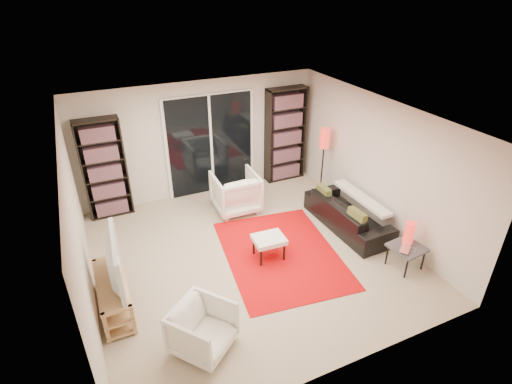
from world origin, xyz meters
TOP-DOWN VIEW (x-y plane):
  - floor at (0.00, 0.00)m, footprint 5.00×5.00m
  - wall_back at (0.00, 2.50)m, footprint 5.00×0.02m
  - wall_front at (0.00, -2.50)m, footprint 5.00×0.02m
  - wall_left at (-2.50, 0.00)m, footprint 0.02×5.00m
  - wall_right at (2.50, 0.00)m, footprint 0.02×5.00m
  - ceiling at (0.00, 0.00)m, footprint 5.00×5.00m
  - sliding_door at (0.20, 2.46)m, footprint 1.92×0.08m
  - bookshelf_left at (-1.95, 2.33)m, footprint 0.80×0.30m
  - bookshelf_right at (1.90, 2.33)m, footprint 0.90×0.30m
  - tv_stand at (-2.24, -0.35)m, footprint 0.39×1.23m
  - tv at (-2.22, -0.35)m, footprint 0.22×1.15m
  - rug at (0.48, -0.22)m, footprint 2.13×2.69m
  - sofa at (2.00, 0.02)m, footprint 0.78×1.90m
  - armchair_back at (0.34, 1.46)m, footprint 0.87×0.90m
  - armchair_front at (-1.31, -1.52)m, footprint 0.97×0.97m
  - ottoman at (0.25, -0.21)m, footprint 0.54×0.45m
  - side_table at (2.14, -1.34)m, footprint 0.54×0.54m
  - laptop at (2.10, -1.41)m, footprint 0.40×0.37m
  - table_lamp at (2.22, -1.25)m, footprint 0.16×0.16m
  - floor_lamp at (2.24, 1.31)m, footprint 0.22×0.22m

SIDE VIEW (x-z plane):
  - floor at x=0.00m, z-range 0.00..0.00m
  - rug at x=0.48m, z-range 0.00..0.01m
  - tv_stand at x=-2.24m, z-range 0.01..0.51m
  - sofa at x=2.00m, z-range 0.00..0.55m
  - armchair_front at x=-1.31m, z-range 0.00..0.64m
  - ottoman at x=0.25m, z-range 0.14..0.54m
  - side_table at x=2.14m, z-range 0.16..0.56m
  - armchair_back at x=0.34m, z-range 0.00..0.79m
  - laptop at x=2.10m, z-range 0.40..0.43m
  - table_lamp at x=2.22m, z-range 0.40..0.77m
  - tv at x=-2.22m, z-range 0.50..1.16m
  - bookshelf_left at x=-1.95m, z-range 0.00..1.95m
  - sliding_door at x=0.20m, z-range -0.03..2.13m
  - bookshelf_right at x=1.90m, z-range 0.00..2.10m
  - floor_lamp at x=2.24m, z-range 0.40..1.88m
  - wall_back at x=0.00m, z-range 0.00..2.40m
  - wall_front at x=0.00m, z-range 0.00..2.40m
  - wall_left at x=-2.50m, z-range 0.00..2.40m
  - wall_right at x=2.50m, z-range 0.00..2.40m
  - ceiling at x=0.00m, z-range 2.39..2.41m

